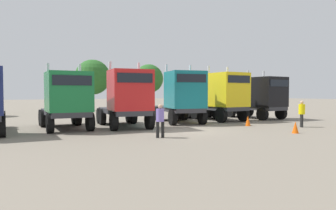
{
  "coord_description": "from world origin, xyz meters",
  "views": [
    {
      "loc": [
        -10.3,
        -15.34,
        2.22
      ],
      "look_at": [
        1.38,
        4.64,
        1.34
      ],
      "focal_mm": 33.79,
      "sensor_mm": 36.0,
      "label": 1
    }
  ],
  "objects_px": {
    "semi_truck_green": "(67,99)",
    "visitor_with_camera": "(160,118)",
    "semi_truck_red": "(127,98)",
    "visitor_in_hivis": "(302,112)",
    "semi_truck_teal": "(182,96)",
    "semi_truck_yellow": "(224,96)",
    "semi_truck_black": "(262,97)",
    "traffic_cone_far": "(295,127)",
    "traffic_cone_near": "(248,121)"
  },
  "relations": [
    {
      "from": "semi_truck_green",
      "to": "visitor_with_camera",
      "type": "distance_m",
      "value": 6.61
    },
    {
      "from": "semi_truck_red",
      "to": "visitor_in_hivis",
      "type": "bearing_deg",
      "value": 71.32
    },
    {
      "from": "visitor_in_hivis",
      "to": "visitor_with_camera",
      "type": "relative_size",
      "value": 1.04
    },
    {
      "from": "semi_truck_red",
      "to": "semi_truck_teal",
      "type": "relative_size",
      "value": 1.0
    },
    {
      "from": "semi_truck_yellow",
      "to": "semi_truck_black",
      "type": "bearing_deg",
      "value": 89.77
    },
    {
      "from": "semi_truck_green",
      "to": "traffic_cone_far",
      "type": "distance_m",
      "value": 13.27
    },
    {
      "from": "semi_truck_yellow",
      "to": "traffic_cone_far",
      "type": "distance_m",
      "value": 8.25
    },
    {
      "from": "semi_truck_red",
      "to": "semi_truck_black",
      "type": "xyz_separation_m",
      "value": [
        12.7,
        0.76,
        -0.05
      ]
    },
    {
      "from": "semi_truck_green",
      "to": "semi_truck_red",
      "type": "height_order",
      "value": "semi_truck_red"
    },
    {
      "from": "semi_truck_red",
      "to": "traffic_cone_near",
      "type": "distance_m",
      "value": 8.22
    },
    {
      "from": "semi_truck_black",
      "to": "traffic_cone_far",
      "type": "xyz_separation_m",
      "value": [
        -5.69,
        -7.81,
        -1.51
      ]
    },
    {
      "from": "semi_truck_teal",
      "to": "semi_truck_black",
      "type": "distance_m",
      "value": 8.01
    },
    {
      "from": "traffic_cone_near",
      "to": "traffic_cone_far",
      "type": "distance_m",
      "value": 4.19
    },
    {
      "from": "semi_truck_green",
      "to": "visitor_in_hivis",
      "type": "height_order",
      "value": "semi_truck_green"
    },
    {
      "from": "semi_truck_teal",
      "to": "semi_truck_black",
      "type": "bearing_deg",
      "value": 102.22
    },
    {
      "from": "semi_truck_teal",
      "to": "traffic_cone_near",
      "type": "relative_size",
      "value": 9.54
    },
    {
      "from": "semi_truck_black",
      "to": "traffic_cone_near",
      "type": "xyz_separation_m",
      "value": [
        -5.17,
        -3.65,
        -1.5
      ]
    },
    {
      "from": "semi_truck_yellow",
      "to": "semi_truck_black",
      "type": "height_order",
      "value": "semi_truck_yellow"
    },
    {
      "from": "visitor_with_camera",
      "to": "semi_truck_red",
      "type": "bearing_deg",
      "value": -179.15
    },
    {
      "from": "semi_truck_red",
      "to": "traffic_cone_near",
      "type": "bearing_deg",
      "value": 77.56
    },
    {
      "from": "semi_truck_black",
      "to": "traffic_cone_near",
      "type": "relative_size",
      "value": 9.07
    },
    {
      "from": "semi_truck_green",
      "to": "visitor_in_hivis",
      "type": "bearing_deg",
      "value": 69.24
    },
    {
      "from": "semi_truck_black",
      "to": "visitor_with_camera",
      "type": "relative_size",
      "value": 3.7
    },
    {
      "from": "traffic_cone_far",
      "to": "semi_truck_red",
      "type": "bearing_deg",
      "value": 134.82
    },
    {
      "from": "visitor_in_hivis",
      "to": "semi_truck_black",
      "type": "bearing_deg",
      "value": -68.51
    },
    {
      "from": "semi_truck_black",
      "to": "visitor_with_camera",
      "type": "bearing_deg",
      "value": -66.74
    },
    {
      "from": "visitor_with_camera",
      "to": "traffic_cone_far",
      "type": "relative_size",
      "value": 2.53
    },
    {
      "from": "semi_truck_red",
      "to": "semi_truck_teal",
      "type": "height_order",
      "value": "semi_truck_teal"
    },
    {
      "from": "semi_truck_black",
      "to": "traffic_cone_far",
      "type": "distance_m",
      "value": 9.78
    },
    {
      "from": "semi_truck_teal",
      "to": "traffic_cone_far",
      "type": "bearing_deg",
      "value": 29.32
    },
    {
      "from": "semi_truck_black",
      "to": "traffic_cone_near",
      "type": "distance_m",
      "value": 6.5
    },
    {
      "from": "visitor_in_hivis",
      "to": "semi_truck_teal",
      "type": "bearing_deg",
      "value": -2.88
    },
    {
      "from": "traffic_cone_near",
      "to": "semi_truck_red",
      "type": "bearing_deg",
      "value": 158.99
    },
    {
      "from": "semi_truck_red",
      "to": "traffic_cone_near",
      "type": "height_order",
      "value": "semi_truck_red"
    },
    {
      "from": "semi_truck_green",
      "to": "semi_truck_yellow",
      "type": "bearing_deg",
      "value": 93.24
    },
    {
      "from": "semi_truck_black",
      "to": "semi_truck_yellow",
      "type": "bearing_deg",
      "value": -91.51
    },
    {
      "from": "semi_truck_green",
      "to": "visitor_in_hivis",
      "type": "relative_size",
      "value": 3.52
    },
    {
      "from": "semi_truck_yellow",
      "to": "semi_truck_black",
      "type": "relative_size",
      "value": 0.96
    },
    {
      "from": "semi_truck_red",
      "to": "semi_truck_teal",
      "type": "xyz_separation_m",
      "value": [
        4.69,
        0.87,
        0.09
      ]
    },
    {
      "from": "traffic_cone_near",
      "to": "semi_truck_black",
      "type": "bearing_deg",
      "value": 35.27
    },
    {
      "from": "traffic_cone_near",
      "to": "semi_truck_yellow",
      "type": "bearing_deg",
      "value": 74.08
    },
    {
      "from": "semi_truck_red",
      "to": "visitor_in_hivis",
      "type": "distance_m",
      "value": 11.34
    },
    {
      "from": "semi_truck_green",
      "to": "semi_truck_black",
      "type": "bearing_deg",
      "value": 92.87
    },
    {
      "from": "semi_truck_green",
      "to": "semi_truck_yellow",
      "type": "xyz_separation_m",
      "value": [
        12.12,
        -0.01,
        0.14
      ]
    },
    {
      "from": "traffic_cone_far",
      "to": "traffic_cone_near",
      "type": "bearing_deg",
      "value": 82.82
    },
    {
      "from": "semi_truck_red",
      "to": "traffic_cone_near",
      "type": "xyz_separation_m",
      "value": [
        7.53,
        -2.89,
        -1.55
      ]
    },
    {
      "from": "semi_truck_teal",
      "to": "semi_truck_green",
      "type": "bearing_deg",
      "value": -77.08
    },
    {
      "from": "semi_truck_yellow",
      "to": "visitor_with_camera",
      "type": "xyz_separation_m",
      "value": [
        -8.89,
        -5.69,
        -1.02
      ]
    },
    {
      "from": "semi_truck_yellow",
      "to": "semi_truck_red",
      "type": "bearing_deg",
      "value": -82.95
    },
    {
      "from": "semi_truck_red",
      "to": "semi_truck_teal",
      "type": "distance_m",
      "value": 4.77
    }
  ]
}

